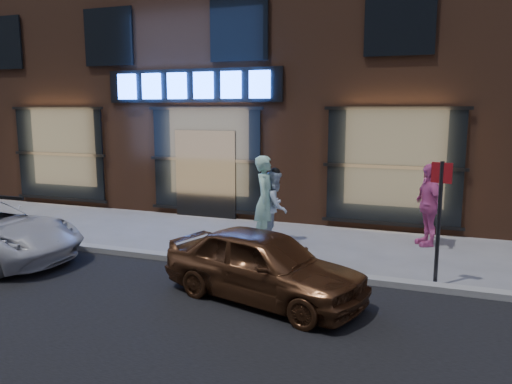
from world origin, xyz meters
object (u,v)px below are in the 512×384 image
passerby (428,205)px  gold_sedan (263,265)px  sign_post (439,212)px  man_bowtie (265,200)px  man_cap (275,207)px

passerby → gold_sedan: passerby is taller
sign_post → man_bowtie: bearing=173.3°
gold_sedan → passerby: bearing=-12.7°
man_cap → sign_post: (3.46, -1.78, 0.48)m
man_cap → gold_sedan: (0.91, -3.36, -0.24)m
man_cap → gold_sedan: size_ratio=0.49×
man_bowtie → man_cap: size_ratio=1.21×
passerby → gold_sedan: size_ratio=0.54×
man_bowtie → man_cap: 0.29m
passerby → sign_post: sign_post is taller
gold_sedan → sign_post: size_ratio=1.56×
man_bowtie → sign_post: 3.98m
man_cap → sign_post: bearing=-122.1°
sign_post → passerby: bearing=111.8°
man_bowtie → man_cap: man_bowtie is taller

